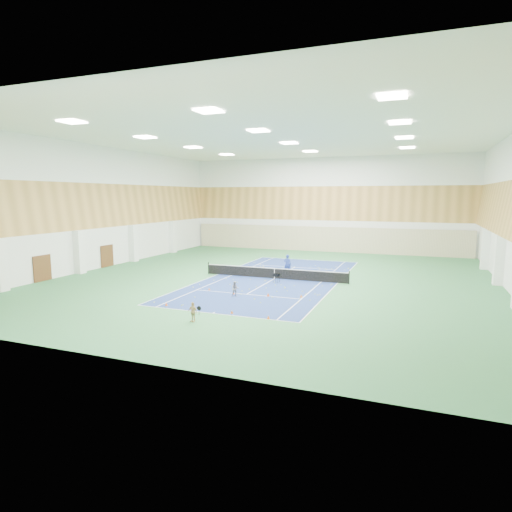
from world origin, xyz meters
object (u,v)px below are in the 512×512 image
at_px(coach, 287,264).
at_px(child_court, 235,289).
at_px(tennis_net, 274,272).
at_px(child_apron, 193,312).
at_px(ball_cart, 276,278).

bearing_deg(coach, child_court, 85.07).
height_order(tennis_net, child_apron, child_apron).
height_order(tennis_net, ball_cart, tennis_net).
height_order(tennis_net, child_court, tennis_net).
distance_m(child_court, ball_cart, 5.79).
xyz_separation_m(child_court, child_apron, (0.27, -6.59, 0.03)).
relative_size(tennis_net, coach, 7.12).
xyz_separation_m(coach, ball_cart, (0.36, -4.33, -0.50)).
bearing_deg(tennis_net, child_apron, -91.12).
bearing_deg(child_apron, tennis_net, 101.82).
distance_m(tennis_net, child_court, 7.25).
bearing_deg(ball_cart, coach, 104.07).
relative_size(tennis_net, child_apron, 11.16).
bearing_deg(coach, child_apron, 87.98).
height_order(child_apron, ball_cart, child_apron).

